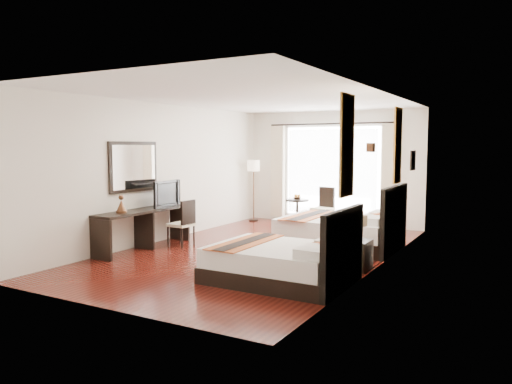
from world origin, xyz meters
The scene contains 29 objects.
floor centered at (0.00, 0.00, -0.01)m, with size 4.50×7.50×0.01m, color #3A0F0A.
ceiling centered at (0.00, 0.00, 2.79)m, with size 4.50×7.50×0.02m, color white.
wall_headboard centered at (2.25, 0.00, 1.40)m, with size 0.01×7.50×2.80m, color silver.
wall_desk centered at (-2.25, 0.00, 1.40)m, with size 0.01×7.50×2.80m, color silver.
wall_window centered at (0.00, 3.75, 1.40)m, with size 4.50×0.01×2.80m, color silver.
wall_entry centered at (0.00, -3.75, 1.40)m, with size 4.50×0.01×2.80m, color silver.
window_glass centered at (0.00, 3.73, 1.30)m, with size 2.40×0.02×2.20m, color white.
sheer_curtain centered at (0.00, 3.67, 1.30)m, with size 2.30×0.02×2.10m, color white.
drape_left centered at (-1.45, 3.63, 1.28)m, with size 0.35×0.14×2.35m, color #BFAE94.
drape_right centered at (1.45, 3.63, 1.28)m, with size 0.35×0.14×2.35m, color #BFAE94.
art_panel_near centered at (2.23, -1.62, 1.95)m, with size 0.03×0.50×1.35m, color maroon.
art_panel_far centered at (2.23, 1.11, 1.95)m, with size 0.03×0.50×1.35m, color maroon.
wall_sconce centered at (2.19, -0.40, 1.92)m, with size 0.10×0.14×0.14m, color #4E2E1C.
mirror_frame centered at (-2.22, -0.87, 1.55)m, with size 0.04×1.25×0.95m, color black.
mirror_glass centered at (-2.19, -0.87, 1.55)m, with size 0.01×1.12×0.82m, color white.
bed_near centered at (1.32, -1.62, 0.29)m, with size 1.97×1.53×1.11m.
bed_far centered at (1.22, 1.11, 0.32)m, with size 2.17×1.69×1.22m.
nightstand centered at (2.01, -0.40, 0.23)m, with size 0.39×0.48×0.46m, color black.
table_lamp centered at (2.03, -0.33, 0.74)m, with size 0.22×0.22×0.35m.
vase centered at (2.03, -0.53, 0.57)m, with size 0.13×0.13×0.13m, color black.
console_desk centered at (-1.99, -0.87, 0.38)m, with size 0.50×2.20×0.76m, color black.
television centered at (-1.97, -0.32, 1.01)m, with size 0.89×0.12×0.51m, color black.
bronze_figurine centered at (-1.99, -1.45, 0.90)m, with size 0.19×0.19×0.28m, color #4E2E1C, non-canonical shape.
desk_chair centered at (-1.54, -0.30, 0.28)m, with size 0.44×0.44×0.90m.
floor_lamp centered at (-1.94, 3.21, 1.33)m, with size 0.32×0.32×1.57m.
side_table centered at (-0.63, 3.06, 0.32)m, with size 0.56×0.56×0.65m, color black.
fruit_bowl centered at (-0.63, 3.05, 0.67)m, with size 0.21×0.21×0.05m, color #472F19.
window_chair centered at (0.01, 3.13, 0.29)m, with size 0.52×0.52×0.96m.
jute_rug centered at (-0.27, 2.82, 0.01)m, with size 1.30×0.89×0.01m, color tan.
Camera 1 is at (4.42, -7.93, 1.95)m, focal length 35.00 mm.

